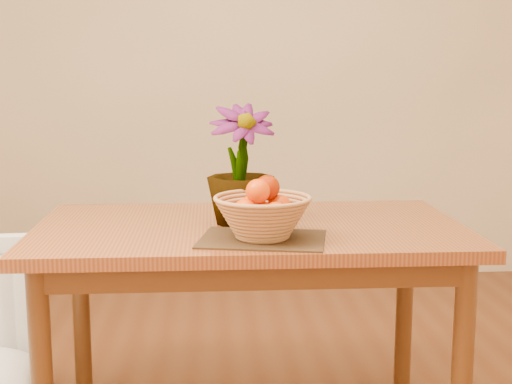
{
  "coord_description": "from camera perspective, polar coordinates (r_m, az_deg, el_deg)",
  "views": [
    {
      "loc": [
        -0.13,
        -1.99,
        1.25
      ],
      "look_at": [
        0.01,
        0.15,
        0.88
      ],
      "focal_mm": 50.0,
      "sensor_mm": 36.0,
      "label": 1
    }
  ],
  "objects": [
    {
      "name": "potted_plant",
      "position": [
        2.32,
        -1.24,
        2.18
      ],
      "size": [
        0.25,
        0.25,
        0.39
      ],
      "primitive_type": "imported",
      "rotation": [
        0.0,
        0.0,
        0.16
      ],
      "color": "#124013",
      "rests_on": "table"
    },
    {
      "name": "wicker_basket",
      "position": [
        2.12,
        0.53,
        -2.16
      ],
      "size": [
        0.29,
        0.29,
        0.12
      ],
      "color": "#A56F45",
      "rests_on": "placemat"
    },
    {
      "name": "placemat",
      "position": [
        2.13,
        0.52,
        -3.78
      ],
      "size": [
        0.42,
        0.34,
        0.01
      ],
      "primitive_type": "cube",
      "rotation": [
        0.0,
        0.0,
        -0.19
      ],
      "color": "#3B2615",
      "rests_on": "table"
    },
    {
      "name": "orange_pile",
      "position": [
        2.11,
        0.59,
        -0.74
      ],
      "size": [
        0.18,
        0.17,
        0.14
      ],
      "rotation": [
        0.0,
        0.0,
        -0.03
      ],
      "color": "#E24903",
      "rests_on": "wicker_basket"
    },
    {
      "name": "table",
      "position": [
        2.37,
        -0.5,
        -4.68
      ],
      "size": [
        1.4,
        0.8,
        0.75
      ],
      "color": "brown",
      "rests_on": "floor"
    },
    {
      "name": "wall_back",
      "position": [
        4.24,
        -2.03,
        11.01
      ],
      "size": [
        4.0,
        0.02,
        2.7
      ],
      "primitive_type": "cube",
      "color": "#F9DFBD",
      "rests_on": "floor"
    }
  ]
}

